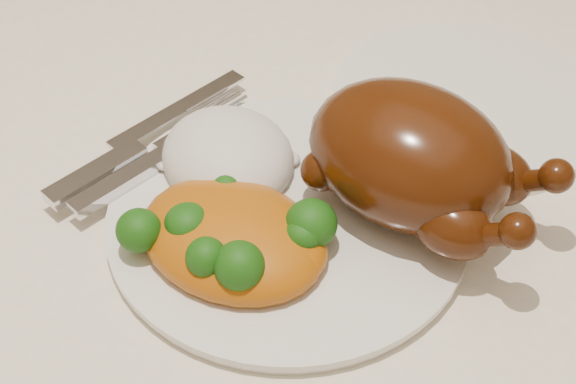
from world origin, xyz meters
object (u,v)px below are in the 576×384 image
Objects in this scene: dinner_plate at (288,217)px; dining_table at (335,168)px; roast_chicken at (414,158)px; side_plate at (466,102)px.

dining_table is at bearing 109.51° from dinner_plate.
roast_chicken is at bearing 40.07° from dinner_plate.
roast_chicken reaches higher than dining_table.
side_plate is (0.10, 0.03, 0.11)m from dining_table.
dining_table is 6.35× the size of dinner_plate.
roast_chicken is at bearing -82.06° from side_plate.
dinner_plate is at bearing -103.50° from side_plate.
dining_table is 7.27× the size of side_plate.
roast_chicken is (0.12, -0.11, 0.16)m from dining_table.
side_plate is 1.24× the size of roast_chicken.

